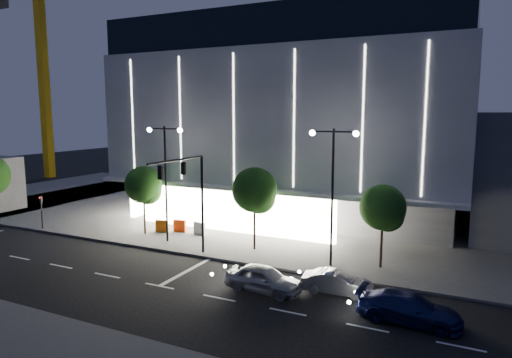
{
  "coord_description": "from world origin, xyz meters",
  "views": [
    {
      "loc": [
        18.04,
        -21.84,
        9.93
      ],
      "look_at": [
        3.18,
        8.97,
        5.0
      ],
      "focal_mm": 32.0,
      "sensor_mm": 36.0,
      "label": 1
    }
  ],
  "objects_px": {
    "car_lead": "(263,279)",
    "street_lamp_east": "(333,177)",
    "barrier_d": "(199,228)",
    "street_lamp_west": "(165,166)",
    "traffic_mast": "(190,187)",
    "tower_crane": "(46,42)",
    "tree_mid": "(255,192)",
    "barrier_a": "(162,226)",
    "barrier_c": "(180,226)",
    "car_second": "(337,283)",
    "ped_signal_far": "(41,209)",
    "tree_left": "(144,187)",
    "tree_right": "(383,210)",
    "car_third": "(409,308)"
  },
  "relations": [
    {
      "from": "car_lead",
      "to": "street_lamp_east",
      "type": "bearing_deg",
      "value": -17.9
    },
    {
      "from": "barrier_d",
      "to": "street_lamp_west",
      "type": "bearing_deg",
      "value": -101.68
    },
    {
      "from": "traffic_mast",
      "to": "tower_crane",
      "type": "relative_size",
      "value": 0.22
    },
    {
      "from": "tree_mid",
      "to": "car_lead",
      "type": "distance_m",
      "value": 8.46
    },
    {
      "from": "street_lamp_west",
      "to": "barrier_a",
      "type": "xyz_separation_m",
      "value": [
        -2.09,
        2.04,
        -5.31
      ]
    },
    {
      "from": "tree_mid",
      "to": "barrier_c",
      "type": "xyz_separation_m",
      "value": [
        -7.81,
        1.71,
        -3.68
      ]
    },
    {
      "from": "car_second",
      "to": "barrier_d",
      "type": "height_order",
      "value": "car_second"
    },
    {
      "from": "traffic_mast",
      "to": "ped_signal_far",
      "type": "bearing_deg",
      "value": 175.85
    },
    {
      "from": "barrier_a",
      "to": "barrier_d",
      "type": "distance_m",
      "value": 3.32
    },
    {
      "from": "tree_left",
      "to": "barrier_a",
      "type": "bearing_deg",
      "value": 49.22
    },
    {
      "from": "street_lamp_west",
      "to": "tree_right",
      "type": "relative_size",
      "value": 1.63
    },
    {
      "from": "tower_crane",
      "to": "car_second",
      "type": "xyz_separation_m",
      "value": [
        52.49,
        -26.13,
        -19.87
      ]
    },
    {
      "from": "tower_crane",
      "to": "tree_left",
      "type": "relative_size",
      "value": 5.59
    },
    {
      "from": "car_third",
      "to": "barrier_c",
      "type": "height_order",
      "value": "car_third"
    },
    {
      "from": "ped_signal_far",
      "to": "tree_mid",
      "type": "distance_m",
      "value": 19.35
    },
    {
      "from": "street_lamp_east",
      "to": "ped_signal_far",
      "type": "xyz_separation_m",
      "value": [
        -25.0,
        -1.5,
        -4.07
      ]
    },
    {
      "from": "tower_crane",
      "to": "traffic_mast",
      "type": "bearing_deg",
      "value": -30.47
    },
    {
      "from": "tree_right",
      "to": "car_third",
      "type": "xyz_separation_m",
      "value": [
        2.61,
        -7.05,
        -3.18
      ]
    },
    {
      "from": "car_lead",
      "to": "car_second",
      "type": "height_order",
      "value": "car_lead"
    },
    {
      "from": "barrier_a",
      "to": "car_lead",
      "type": "bearing_deg",
      "value": -38.32
    },
    {
      "from": "traffic_mast",
      "to": "tree_right",
      "type": "height_order",
      "value": "traffic_mast"
    },
    {
      "from": "traffic_mast",
      "to": "tree_mid",
      "type": "xyz_separation_m",
      "value": [
        3.03,
        3.68,
        -0.69
      ]
    },
    {
      "from": "tower_crane",
      "to": "tree_mid",
      "type": "distance_m",
      "value": 52.17
    },
    {
      "from": "tower_crane",
      "to": "barrier_c",
      "type": "relative_size",
      "value": 29.09
    },
    {
      "from": "tree_mid",
      "to": "car_second",
      "type": "height_order",
      "value": "tree_mid"
    },
    {
      "from": "street_lamp_west",
      "to": "street_lamp_east",
      "type": "xyz_separation_m",
      "value": [
        13.0,
        0.0,
        0.0
      ]
    },
    {
      "from": "car_lead",
      "to": "barrier_c",
      "type": "relative_size",
      "value": 4.04
    },
    {
      "from": "street_lamp_east",
      "to": "car_third",
      "type": "relative_size",
      "value": 1.84
    },
    {
      "from": "car_lead",
      "to": "car_third",
      "type": "height_order",
      "value": "car_lead"
    },
    {
      "from": "tree_right",
      "to": "barrier_d",
      "type": "xyz_separation_m",
      "value": [
        -14.86,
        1.71,
        -3.23
      ]
    },
    {
      "from": "street_lamp_west",
      "to": "barrier_a",
      "type": "relative_size",
      "value": 8.18
    },
    {
      "from": "tree_mid",
      "to": "barrier_a",
      "type": "distance_m",
      "value": 9.89
    },
    {
      "from": "street_lamp_east",
      "to": "tower_crane",
      "type": "xyz_separation_m",
      "value": [
        -50.92,
        22.0,
        14.55
      ]
    },
    {
      "from": "barrier_a",
      "to": "barrier_d",
      "type": "xyz_separation_m",
      "value": [
        3.25,
        0.68,
        0.0
      ]
    },
    {
      "from": "ped_signal_far",
      "to": "car_lead",
      "type": "xyz_separation_m",
      "value": [
        22.8,
        -4.15,
        -1.13
      ]
    },
    {
      "from": "tree_right",
      "to": "traffic_mast",
      "type": "bearing_deg",
      "value": -162.98
    },
    {
      "from": "tree_mid",
      "to": "tree_right",
      "type": "height_order",
      "value": "tree_mid"
    },
    {
      "from": "traffic_mast",
      "to": "car_third",
      "type": "distance_m",
      "value": 15.63
    },
    {
      "from": "traffic_mast",
      "to": "barrier_d",
      "type": "bearing_deg",
      "value": 117.77
    },
    {
      "from": "car_lead",
      "to": "barrier_d",
      "type": "relative_size",
      "value": 4.04
    },
    {
      "from": "traffic_mast",
      "to": "barrier_c",
      "type": "distance_m",
      "value": 8.43
    },
    {
      "from": "car_lead",
      "to": "street_lamp_west",
      "type": "bearing_deg",
      "value": 65.76
    },
    {
      "from": "tree_left",
      "to": "street_lamp_west",
      "type": "bearing_deg",
      "value": -18.94
    },
    {
      "from": "tree_left",
      "to": "car_third",
      "type": "distance_m",
      "value": 22.98
    },
    {
      "from": "tree_right",
      "to": "barrier_a",
      "type": "height_order",
      "value": "tree_right"
    },
    {
      "from": "car_third",
      "to": "tower_crane",
      "type": "bearing_deg",
      "value": 66.03
    },
    {
      "from": "traffic_mast",
      "to": "barrier_a",
      "type": "xyz_separation_m",
      "value": [
        -6.09,
        4.71,
        -4.38
      ]
    },
    {
      "from": "barrier_c",
      "to": "traffic_mast",
      "type": "bearing_deg",
      "value": -54.27
    },
    {
      "from": "traffic_mast",
      "to": "street_lamp_east",
      "type": "distance_m",
      "value": 9.43
    },
    {
      "from": "car_lead",
      "to": "tree_mid",
      "type": "bearing_deg",
      "value": 32.87
    }
  ]
}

